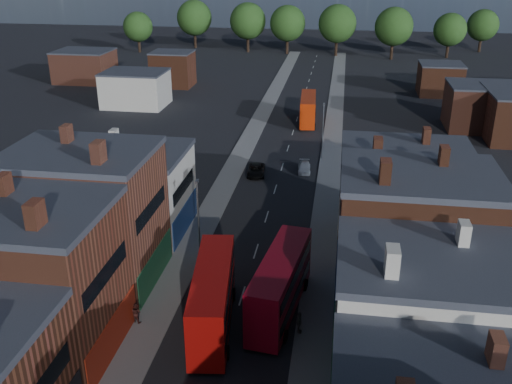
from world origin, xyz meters
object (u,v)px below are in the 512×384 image
(bus_2, at_px, (308,109))
(car_3, at_px, (304,168))
(bus_1, at_px, (280,283))
(ped_1, at_px, (136,313))
(car_2, at_px, (256,170))
(bus_0, at_px, (213,297))
(ped_3, at_px, (299,322))

(bus_2, bearing_deg, car_3, -90.10)
(bus_1, bearing_deg, car_3, 98.42)
(ped_1, bearing_deg, car_2, -76.83)
(bus_1, relative_size, car_2, 2.46)
(car_3, bearing_deg, bus_1, -93.22)
(bus_0, relative_size, bus_2, 1.11)
(bus_2, height_order, car_3, bus_2)
(bus_1, height_order, car_3, bus_1)
(ped_1, distance_m, ped_3, 13.01)
(bus_1, relative_size, ped_3, 6.52)
(bus_0, xyz_separation_m, car_2, (-1.62, 33.06, -2.10))
(bus_0, relative_size, ped_1, 7.04)
(ped_3, bearing_deg, car_3, 6.21)
(car_2, xyz_separation_m, ped_3, (8.42, -32.93, 0.36))
(bus_1, relative_size, car_3, 2.98)
(bus_0, relative_size, car_2, 2.49)
(bus_0, distance_m, car_2, 33.17)
(bus_2, relative_size, car_3, 2.72)
(car_3, bearing_deg, ped_3, -90.34)
(bus_1, xyz_separation_m, car_3, (-0.38, 32.49, -2.15))
(car_3, relative_size, ped_3, 2.19)
(car_3, relative_size, ped_1, 2.33)
(bus_0, bearing_deg, bus_1, 21.84)
(car_2, bearing_deg, bus_1, -83.36)
(bus_1, height_order, ped_1, bus_1)
(car_3, distance_m, ped_3, 35.22)
(ped_3, bearing_deg, car_2, 17.00)
(bus_0, xyz_separation_m, ped_1, (-6.20, -0.48, -1.79))
(bus_0, bearing_deg, bus_2, 79.23)
(bus_2, bearing_deg, bus_1, -91.35)
(ped_3, bearing_deg, bus_2, 5.92)
(bus_1, xyz_separation_m, ped_3, (1.80, -2.67, -1.70))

